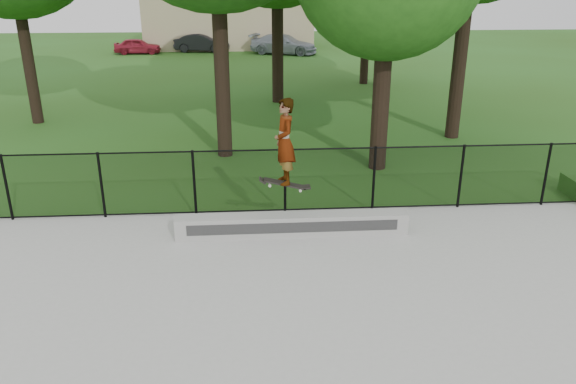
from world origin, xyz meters
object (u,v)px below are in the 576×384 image
car_a (138,46)px  car_b (202,43)px  skater_airborne (285,143)px  grind_ledge (292,225)px  car_c (284,44)px

car_a → car_b: (4.33, 0.75, 0.09)m
car_b → skater_airborne: (3.81, -30.37, 1.44)m
grind_ledge → car_b: bearing=97.5°
car_c → skater_airborne: bearing=-162.7°
grind_ledge → car_a: 30.65m
car_c → grind_ledge: bearing=-162.4°
grind_ledge → skater_airborne: bearing=-142.9°
grind_ledge → skater_airborne: 1.79m
car_a → car_c: car_c is taller
car_a → car_c: bearing=-96.1°
skater_airborne → car_b: bearing=97.2°
car_a → car_b: bearing=-81.7°
car_a → skater_airborne: skater_airborne is taller
grind_ledge → car_a: size_ratio=1.54×
grind_ledge → car_c: car_c is taller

